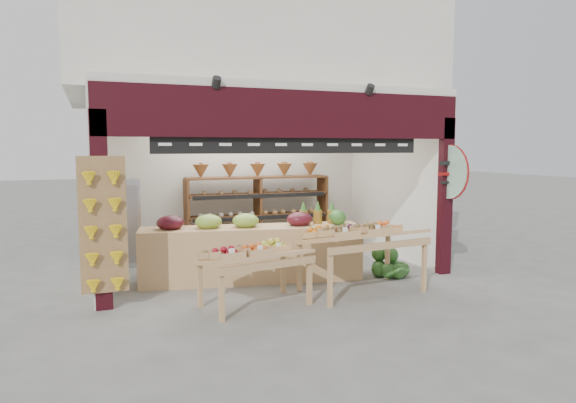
{
  "coord_description": "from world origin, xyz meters",
  "views": [
    {
      "loc": [
        -2.85,
        -8.18,
        2.15
      ],
      "look_at": [
        0.22,
        -0.2,
        1.26
      ],
      "focal_mm": 32.0,
      "sensor_mm": 36.0,
      "label": 1
    }
  ],
  "objects_px": {
    "watermelon_pile": "(389,265)",
    "back_shelving": "(258,198)",
    "cardboard_stack": "(175,260)",
    "display_table_left": "(248,255)",
    "display_table_right": "(357,234)",
    "refrigerator": "(122,222)",
    "mid_counter": "(251,251)"
  },
  "relations": [
    {
      "from": "watermelon_pile",
      "to": "back_shelving",
      "type": "bearing_deg",
      "value": 118.61
    },
    {
      "from": "cardboard_stack",
      "to": "watermelon_pile",
      "type": "xyz_separation_m",
      "value": [
        3.33,
        -1.45,
        -0.05
      ]
    },
    {
      "from": "display_table_left",
      "to": "display_table_right",
      "type": "bearing_deg",
      "value": 4.1
    },
    {
      "from": "cardboard_stack",
      "to": "display_table_left",
      "type": "height_order",
      "value": "display_table_left"
    },
    {
      "from": "refrigerator",
      "to": "mid_counter",
      "type": "xyz_separation_m",
      "value": [
        1.88,
        -1.93,
        -0.31
      ]
    },
    {
      "from": "refrigerator",
      "to": "watermelon_pile",
      "type": "relative_size",
      "value": 2.51
    },
    {
      "from": "back_shelving",
      "to": "mid_counter",
      "type": "height_order",
      "value": "back_shelving"
    },
    {
      "from": "refrigerator",
      "to": "watermelon_pile",
      "type": "bearing_deg",
      "value": -30.49
    },
    {
      "from": "display_table_left",
      "to": "refrigerator",
      "type": "bearing_deg",
      "value": 113.92
    },
    {
      "from": "back_shelving",
      "to": "watermelon_pile",
      "type": "relative_size",
      "value": 4.66
    },
    {
      "from": "display_table_left",
      "to": "watermelon_pile",
      "type": "xyz_separation_m",
      "value": [
        2.69,
        0.76,
        -0.53
      ]
    },
    {
      "from": "back_shelving",
      "to": "watermelon_pile",
      "type": "xyz_separation_m",
      "value": [
        1.46,
        -2.67,
        -0.96
      ]
    },
    {
      "from": "mid_counter",
      "to": "display_table_left",
      "type": "height_order",
      "value": "mid_counter"
    },
    {
      "from": "back_shelving",
      "to": "display_table_right",
      "type": "xyz_separation_m",
      "value": [
        0.5,
        -3.3,
        -0.27
      ]
    },
    {
      "from": "mid_counter",
      "to": "watermelon_pile",
      "type": "distance_m",
      "value": 2.33
    },
    {
      "from": "display_table_left",
      "to": "display_table_right",
      "type": "height_order",
      "value": "display_table_right"
    },
    {
      "from": "mid_counter",
      "to": "display_table_right",
      "type": "relative_size",
      "value": 1.94
    },
    {
      "from": "refrigerator",
      "to": "display_table_left",
      "type": "relative_size",
      "value": 1.02
    },
    {
      "from": "back_shelving",
      "to": "mid_counter",
      "type": "relative_size",
      "value": 0.82
    },
    {
      "from": "cardboard_stack",
      "to": "mid_counter",
      "type": "xyz_separation_m",
      "value": [
        1.08,
        -0.91,
        0.25
      ]
    },
    {
      "from": "refrigerator",
      "to": "watermelon_pile",
      "type": "distance_m",
      "value": 4.85
    },
    {
      "from": "refrigerator",
      "to": "display_table_right",
      "type": "distance_m",
      "value": 4.44
    },
    {
      "from": "display_table_right",
      "to": "watermelon_pile",
      "type": "xyz_separation_m",
      "value": [
        0.96,
        0.63,
        -0.69
      ]
    },
    {
      "from": "back_shelving",
      "to": "cardboard_stack",
      "type": "distance_m",
      "value": 2.41
    },
    {
      "from": "display_table_left",
      "to": "display_table_right",
      "type": "relative_size",
      "value": 0.84
    },
    {
      "from": "refrigerator",
      "to": "mid_counter",
      "type": "relative_size",
      "value": 0.44
    },
    {
      "from": "display_table_right",
      "to": "cardboard_stack",
      "type": "bearing_deg",
      "value": 138.65
    },
    {
      "from": "back_shelving",
      "to": "display_table_right",
      "type": "relative_size",
      "value": 1.59
    },
    {
      "from": "back_shelving",
      "to": "mid_counter",
      "type": "xyz_separation_m",
      "value": [
        -0.79,
        -2.12,
        -0.66
      ]
    },
    {
      "from": "back_shelving",
      "to": "display_table_left",
      "type": "bearing_deg",
      "value": -109.79
    },
    {
      "from": "back_shelving",
      "to": "mid_counter",
      "type": "distance_m",
      "value": 2.36
    },
    {
      "from": "cardboard_stack",
      "to": "mid_counter",
      "type": "distance_m",
      "value": 1.43
    }
  ]
}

